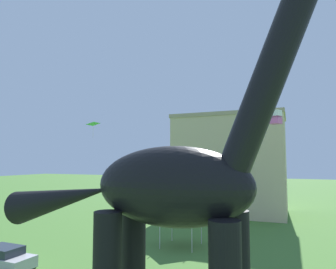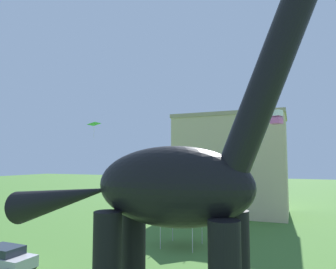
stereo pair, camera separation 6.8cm
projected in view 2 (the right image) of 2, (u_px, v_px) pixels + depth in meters
name	position (u px, v px, depth m)	size (l,w,h in m)	color
dinosaur_sculpture	(170.00, 186.00, 12.64)	(15.84, 3.36, 16.56)	black
parked_sedan_left	(4.00, 258.00, 19.49)	(4.24, 2.01, 1.55)	#B7B7BC
festival_canopy_tent	(182.00, 215.00, 25.26)	(3.15, 3.15, 3.00)	#B2B2B7
kite_far_left	(94.00, 124.00, 33.67)	(1.12, 1.46, 1.74)	green
kite_mid_left	(277.00, 117.00, 30.77)	(1.27, 1.27, 1.38)	white
kite_high_right	(280.00, 69.00, 21.50)	(0.91, 0.91, 1.01)	green
background_building_block	(232.00, 164.00, 41.67)	(14.44, 9.71, 13.21)	#CCB78E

